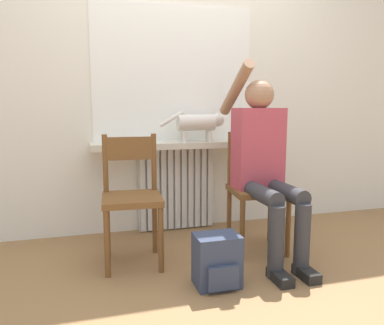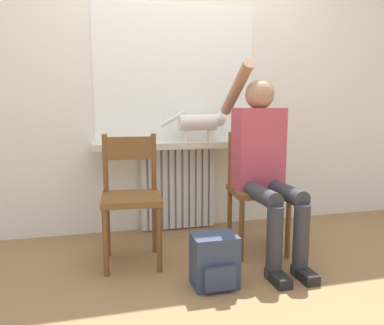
{
  "view_description": "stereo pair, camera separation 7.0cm",
  "coord_description": "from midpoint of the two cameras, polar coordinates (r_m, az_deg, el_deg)",
  "views": [
    {
      "loc": [
        -0.73,
        -1.89,
        1.05
      ],
      "look_at": [
        0.0,
        0.66,
        0.65
      ],
      "focal_mm": 35.0,
      "sensor_mm": 36.0,
      "label": 1
    },
    {
      "loc": [
        -0.66,
        -1.91,
        1.05
      ],
      "look_at": [
        0.0,
        0.66,
        0.65
      ],
      "focal_mm": 35.0,
      "sensor_mm": 36.0,
      "label": 2
    }
  ],
  "objects": [
    {
      "name": "windowsill",
      "position": [
        3.06,
        -2.74,
        2.73
      ],
      "size": [
        1.4,
        0.27,
        0.05
      ],
      "color": "beige",
      "rests_on": "radiator"
    },
    {
      "name": "person",
      "position": [
        2.62,
        10.17,
        0.59
      ],
      "size": [
        0.36,
        1.01,
        1.36
      ],
      "color": "#333338",
      "rests_on": "ground_plane"
    },
    {
      "name": "wall_with_window",
      "position": [
        3.22,
        -3.5,
        13.9
      ],
      "size": [
        7.0,
        0.06,
        2.7
      ],
      "color": "white",
      "rests_on": "ground_plane"
    },
    {
      "name": "window_glass",
      "position": [
        3.19,
        -3.36,
        13.37
      ],
      "size": [
        1.34,
        0.01,
        1.11
      ],
      "color": "white",
      "rests_on": "windowsill"
    },
    {
      "name": "radiator",
      "position": [
        3.21,
        -3.04,
        -3.92
      ],
      "size": [
        0.65,
        0.08,
        0.71
      ],
      "color": "silver",
      "rests_on": "ground_plane"
    },
    {
      "name": "backpack",
      "position": [
        2.27,
        2.94,
        -14.75
      ],
      "size": [
        0.26,
        0.22,
        0.31
      ],
      "color": "#333D56",
      "rests_on": "ground_plane"
    },
    {
      "name": "cat",
      "position": [
        3.05,
        0.52,
        6.08
      ],
      "size": [
        0.55,
        0.13,
        0.26
      ],
      "color": "silver",
      "rests_on": "windowsill"
    },
    {
      "name": "chair_right",
      "position": [
        2.77,
        9.05,
        -3.85
      ],
      "size": [
        0.42,
        0.42,
        0.86
      ],
      "rotation": [
        0.0,
        0.0,
        -0.1
      ],
      "color": "brown",
      "rests_on": "ground_plane"
    },
    {
      "name": "ground_plane",
      "position": [
        2.28,
        3.88,
        -18.82
      ],
      "size": [
        12.0,
        12.0,
        0.0
      ],
      "primitive_type": "plane",
      "color": "olive"
    },
    {
      "name": "chair_left",
      "position": [
        2.53,
        -9.97,
        -5.05
      ],
      "size": [
        0.41,
        0.41,
        0.86
      ],
      "rotation": [
        0.0,
        0.0,
        -0.06
      ],
      "color": "brown",
      "rests_on": "ground_plane"
    }
  ]
}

